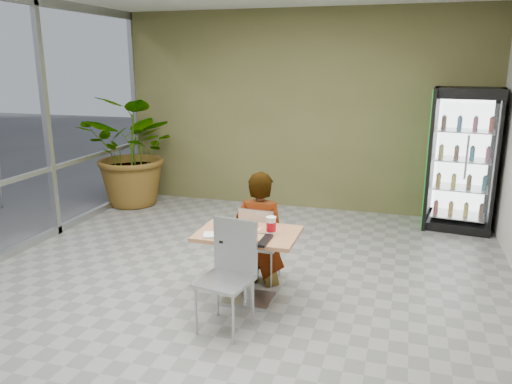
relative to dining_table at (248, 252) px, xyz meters
The scene contains 12 objects.
ground 0.59m from the dining_table, behind, with size 7.00×7.00×0.00m, color gray.
room_envelope 1.09m from the dining_table, behind, with size 6.00×7.00×3.20m, color beige, non-canonical shape.
dining_table is the anchor object (origin of this frame).
chair_far 0.44m from the dining_table, 92.80° to the left, with size 0.40×0.40×0.87m.
chair_near 0.50m from the dining_table, 91.97° to the right, with size 0.51×0.52×1.00m.
seated_woman 0.49m from the dining_table, 92.21° to the left, with size 0.58×0.37×1.56m, color black.
pizza_plate 0.24m from the dining_table, 94.49° to the left, with size 0.31×0.31×0.03m.
soda_cup 0.38m from the dining_table, ahead, with size 0.10×0.10×0.17m.
napkin_stack 0.43m from the dining_table, 143.56° to the right, with size 0.16×0.16×0.02m, color white.
cafeteria_tray 0.33m from the dining_table, 75.84° to the right, with size 0.44×0.32×0.02m, color black.
beverage_fridge 3.89m from the dining_table, 54.47° to the left, with size 1.01×0.82×2.04m.
potted_plant 4.09m from the dining_table, 135.40° to the left, with size 1.67×1.45×1.86m, color #245A25.
Camera 1 is at (1.68, -4.49, 2.39)m, focal length 35.00 mm.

